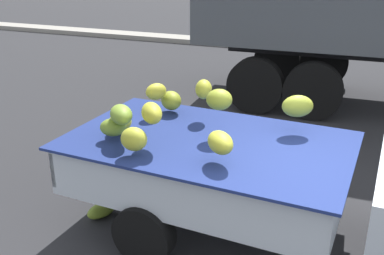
% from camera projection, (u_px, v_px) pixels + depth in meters
% --- Properties ---
extents(curb_strip, '(80.00, 0.80, 0.16)m').
position_uv_depth(curb_strip, '(372.00, 53.00, 13.44)').
color(curb_strip, gray).
rests_on(curb_strip, ground).
extents(fallen_banana_bunch_near_tailgate, '(0.33, 0.43, 0.16)m').
position_uv_depth(fallen_banana_bunch_near_tailgate, '(102.00, 210.00, 5.32)').
color(fallen_banana_bunch_near_tailgate, olive).
rests_on(fallen_banana_bunch_near_tailgate, ground).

